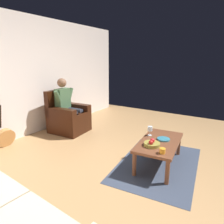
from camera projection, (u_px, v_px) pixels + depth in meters
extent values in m
plane|color=tan|center=(150.00, 167.00, 3.17)|extent=(6.86, 6.86, 0.00)
cube|color=silver|center=(30.00, 77.00, 4.36)|extent=(6.12, 0.06, 2.58)
cube|color=#353E51|center=(158.00, 164.00, 3.26)|extent=(1.90, 1.37, 0.01)
cube|color=black|center=(70.00, 124.00, 4.69)|extent=(0.78, 0.84, 0.38)
cube|color=black|center=(71.00, 114.00, 4.60)|extent=(0.46, 0.69, 0.10)
cube|color=black|center=(76.00, 108.00, 4.85)|extent=(0.22, 0.79, 0.24)
cube|color=black|center=(61.00, 114.00, 4.37)|extent=(0.22, 0.79, 0.24)
cube|color=black|center=(58.00, 102.00, 4.72)|extent=(0.72, 0.18, 0.59)
cube|color=#466743|center=(63.00, 100.00, 4.62)|extent=(0.37, 0.21, 0.53)
sphere|color=brown|center=(62.00, 83.00, 4.52)|extent=(0.21, 0.21, 0.21)
cylinder|color=#31333E|center=(74.00, 111.00, 4.67)|extent=(0.17, 0.46, 0.13)
cylinder|color=#31333E|center=(82.00, 122.00, 4.63)|extent=(0.13, 0.13, 0.48)
cylinder|color=#466743|center=(70.00, 94.00, 4.75)|extent=(0.21, 0.11, 0.29)
cylinder|color=#31333E|center=(68.00, 113.00, 4.49)|extent=(0.17, 0.46, 0.13)
cylinder|color=#31333E|center=(77.00, 125.00, 4.46)|extent=(0.13, 0.13, 0.48)
cylinder|color=#466743|center=(58.00, 97.00, 4.39)|extent=(0.21, 0.11, 0.29)
cube|color=brown|center=(159.00, 142.00, 3.16)|extent=(1.14, 0.69, 0.04)
cylinder|color=brown|center=(179.00, 145.00, 3.53)|extent=(0.06, 0.06, 0.36)
cylinder|color=brown|center=(167.00, 172.00, 2.69)|extent=(0.06, 0.06, 0.36)
cylinder|color=brown|center=(153.00, 140.00, 3.74)|extent=(0.06, 0.06, 0.36)
cylinder|color=brown|center=(134.00, 164.00, 2.89)|extent=(0.06, 0.06, 0.36)
cylinder|color=#B97F44|center=(5.00, 138.00, 3.87)|extent=(0.36, 0.18, 0.38)
cylinder|color=black|center=(7.00, 137.00, 3.84)|extent=(0.10, 0.03, 0.10)
cube|color=black|center=(0.00, 117.00, 3.82)|extent=(0.05, 0.14, 0.47)
cylinder|color=silver|center=(150.00, 135.00, 3.39)|extent=(0.07, 0.07, 0.01)
cylinder|color=silver|center=(150.00, 133.00, 3.38)|extent=(0.01, 0.01, 0.08)
cylinder|color=silver|center=(150.00, 129.00, 3.36)|extent=(0.08, 0.08, 0.08)
cylinder|color=#590C19|center=(150.00, 130.00, 3.36)|extent=(0.07, 0.07, 0.03)
cylinder|color=olive|center=(152.00, 144.00, 2.98)|extent=(0.24, 0.24, 0.05)
sphere|color=#B41F1B|center=(151.00, 143.00, 2.92)|extent=(0.07, 0.07, 0.07)
sphere|color=red|center=(152.00, 141.00, 2.99)|extent=(0.07, 0.07, 0.07)
cylinder|color=teal|center=(164.00, 139.00, 3.20)|extent=(0.20, 0.20, 0.02)
cylinder|color=orange|center=(162.00, 151.00, 2.73)|extent=(0.08, 0.08, 0.07)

